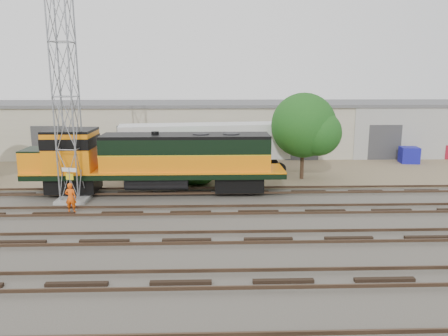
{
  "coord_description": "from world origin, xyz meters",
  "views": [
    {
      "loc": [
        1.18,
        -23.19,
        7.89
      ],
      "look_at": [
        2.04,
        4.0,
        2.2
      ],
      "focal_mm": 35.0,
      "sensor_mm": 36.0,
      "label": 1
    }
  ],
  "objects_px": {
    "locomotive": "(151,159)",
    "signal_tower": "(66,101)",
    "worker": "(71,198)",
    "semi_trailer": "(209,143)"
  },
  "relations": [
    {
      "from": "locomotive",
      "to": "signal_tower",
      "type": "bearing_deg",
      "value": -162.06
    },
    {
      "from": "signal_tower",
      "to": "worker",
      "type": "distance_m",
      "value": 6.11
    },
    {
      "from": "signal_tower",
      "to": "semi_trailer",
      "type": "bearing_deg",
      "value": 40.41
    },
    {
      "from": "locomotive",
      "to": "signal_tower",
      "type": "xyz_separation_m",
      "value": [
        -4.92,
        -1.59,
        4.05
      ]
    },
    {
      "from": "worker",
      "to": "semi_trailer",
      "type": "relative_size",
      "value": 0.13
    },
    {
      "from": "locomotive",
      "to": "worker",
      "type": "relative_size",
      "value": 9.71
    },
    {
      "from": "locomotive",
      "to": "semi_trailer",
      "type": "relative_size",
      "value": 1.26
    },
    {
      "from": "worker",
      "to": "locomotive",
      "type": "bearing_deg",
      "value": -134.89
    },
    {
      "from": "locomotive",
      "to": "semi_trailer",
      "type": "xyz_separation_m",
      "value": [
        3.9,
        5.92,
        0.23
      ]
    },
    {
      "from": "worker",
      "to": "semi_trailer",
      "type": "height_order",
      "value": "semi_trailer"
    }
  ]
}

